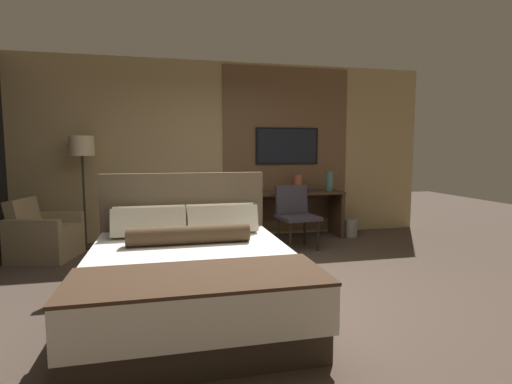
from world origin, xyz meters
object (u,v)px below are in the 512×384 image
Objects in this scene: bed at (191,273)px; vase_short at (298,183)px; desk at (291,206)px; waste_bin at (350,228)px; tv at (287,146)px; book at (314,190)px; desk_chair at (295,211)px; floor_lamp at (82,155)px; armchair_by_window at (44,238)px; vase_tall at (330,181)px.

bed reaches higher than vase_short.
desk reaches higher than waste_bin.
book is at bearing -38.35° from tv.
waste_bin is (0.97, -0.18, -0.36)m from desk.
book is at bearing 42.17° from desk_chair.
book is at bearing -29.08° from vase_short.
floor_lamp reaches higher than desk.
tv reaches higher than waste_bin.
book is (0.37, -0.29, -0.71)m from tv.
bed reaches higher than waste_bin.
bed reaches higher than armchair_by_window.
vase_tall is at bearing 161.65° from waste_bin.
bed is at bearing -133.42° from vase_tall.
tv is at bearing 156.88° from waste_bin.
vase_tall is (0.79, 0.60, 0.37)m from desk_chair.
vase_short is at bearing 1.59° from floor_lamp.
bed reaches higher than vase_tall.
book is (0.23, -0.13, -0.11)m from vase_short.
floor_lamp is (0.43, 0.47, 1.07)m from armchair_by_window.
desk_chair is 1.02× the size of armchair_by_window.
desk_chair is at bearing 50.23° from bed.
bed is at bearing -138.37° from waste_bin.
vase_short reaches higher than desk_chair.
waste_bin is (0.33, -0.11, -0.77)m from vase_tall.
desk is at bearing 173.97° from vase_tall.
tv reaches higher than desk.
bed is 8.61× the size of vase_short.
desk is 1.79× the size of desk_chair.
vase_short is at bearing -49.37° from tv.
desk is 3.23m from floor_lamp.
desk is at bearing -153.81° from vase_short.
floor_lamp is 4.26m from waste_bin.
book is (-0.27, 0.01, -0.14)m from vase_tall.
tv is 3.81m from armchair_by_window.
armchair_by_window is at bearing -173.66° from book.
book is (3.91, 0.43, 0.49)m from armchair_by_window.
armchair_by_window is at bearing 169.82° from desk_chair.
armchair_by_window is 3.90× the size of book.
vase_short is (3.26, 0.09, -0.47)m from floor_lamp.
tv reaches higher than bed.
waste_bin is (2.75, 2.45, -0.19)m from bed.
vase_short is 0.91× the size of waste_bin.
tv reaches higher than armchair_by_window.
tv is 0.66× the size of floor_lamp.
bed is 3.18m from desk.
armchair_by_window is at bearing -168.42° from tv.
vase_short is at bearing 60.73° from desk_chair.
tv is 4.69× the size of book.
desk_chair is 0.87m from vase_short.
vase_short is at bearing 26.19° from desk.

